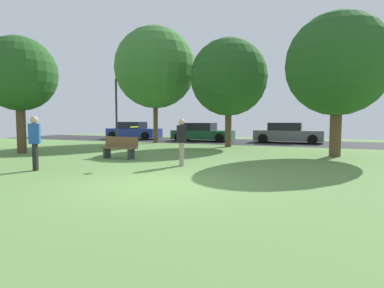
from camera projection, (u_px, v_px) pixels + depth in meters
ground_plane at (158, 185)px, 7.93m from camera, size 44.00×44.00×0.00m
road_strip at (264, 142)px, 22.73m from camera, size 44.00×6.40×0.01m
oak_tree_left at (155, 68)px, 22.00m from camera, size 5.57×5.57×7.96m
maple_tree_far at (19, 74)px, 15.23m from camera, size 3.52×3.52×5.56m
oak_tree_right at (229, 77)px, 18.82m from camera, size 4.53×4.53×6.37m
maple_tree_near at (338, 65)px, 13.84m from camera, size 4.44×4.44×6.24m
person_thrower at (35, 140)px, 10.18m from camera, size 0.39×0.36×1.73m
person_catcher at (182, 140)px, 11.22m from camera, size 0.39×0.36×1.65m
frisbee_disc at (134, 127)px, 10.83m from camera, size 0.35×0.35×0.04m
parked_car_blue at (133, 131)px, 26.73m from camera, size 4.46×1.94×1.43m
parked_car_green at (202, 133)px, 24.25m from camera, size 4.56×2.08×1.37m
parked_car_grey at (288, 134)px, 22.32m from camera, size 4.59×2.09×1.41m
park_bench at (120, 147)px, 13.39m from camera, size 1.60×0.45×0.90m
street_lamp_post at (116, 111)px, 22.70m from camera, size 0.14×0.14×4.50m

